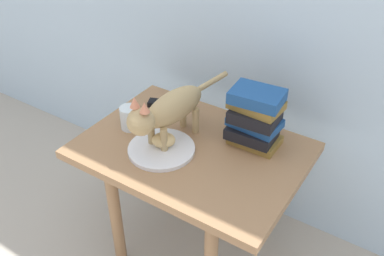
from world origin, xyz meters
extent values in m
plane|color=#B2A899|center=(0.00, 0.00, 0.00)|extent=(6.00, 6.00, 0.00)
cube|color=#9E724C|center=(0.00, 0.00, 0.50)|extent=(0.75, 0.54, 0.03)
cylinder|color=#9E724C|center=(-0.20, -0.20, 0.24)|extent=(0.04, 0.04, 0.49)
cylinder|color=#9E724C|center=(-0.20, 0.20, 0.24)|extent=(0.04, 0.04, 0.49)
cylinder|color=#9E724C|center=(0.20, 0.20, 0.24)|extent=(0.04, 0.04, 0.49)
cylinder|color=white|center=(-0.08, -0.07, 0.52)|extent=(0.23, 0.23, 0.01)
ellipsoid|color=#E0BC7A|center=(-0.07, -0.06, 0.55)|extent=(0.10, 0.09, 0.05)
cylinder|color=tan|center=(-0.06, -0.08, 0.57)|extent=(0.02, 0.02, 0.10)
cylinder|color=tan|center=(-0.12, -0.07, 0.57)|extent=(0.02, 0.02, 0.10)
cylinder|color=tan|center=(-0.04, 0.08, 0.57)|extent=(0.02, 0.02, 0.10)
cylinder|color=tan|center=(-0.10, 0.09, 0.57)|extent=(0.02, 0.02, 0.10)
ellipsoid|color=tan|center=(-0.08, 0.01, 0.65)|extent=(0.13, 0.27, 0.11)
sphere|color=tan|center=(-0.10, -0.14, 0.66)|extent=(0.09, 0.09, 0.09)
cone|color=#DD8460|center=(-0.08, -0.14, 0.73)|extent=(0.03, 0.03, 0.03)
cone|color=#DD8460|center=(-0.12, -0.14, 0.73)|extent=(0.03, 0.03, 0.03)
cylinder|color=tan|center=(-0.05, 0.21, 0.66)|extent=(0.04, 0.16, 0.02)
cube|color=olive|center=(0.17, 0.14, 0.53)|extent=(0.17, 0.11, 0.03)
cube|color=black|center=(0.16, 0.13, 0.56)|extent=(0.17, 0.13, 0.04)
cube|color=#1E4C8C|center=(0.16, 0.14, 0.60)|extent=(0.18, 0.12, 0.03)
cube|color=black|center=(0.16, 0.13, 0.63)|extent=(0.16, 0.13, 0.04)
cube|color=olive|center=(0.16, 0.14, 0.67)|extent=(0.17, 0.12, 0.03)
cube|color=#1E4C8C|center=(0.16, 0.14, 0.70)|extent=(0.18, 0.13, 0.04)
cylinder|color=silver|center=(-0.25, -0.02, 0.56)|extent=(0.07, 0.07, 0.08)
cylinder|color=silver|center=(-0.25, -0.02, 0.54)|extent=(0.06, 0.06, 0.04)
cube|color=black|center=(-0.22, 0.17, 0.53)|extent=(0.16, 0.10, 0.02)
camera|label=1|loc=(0.63, -0.97, 1.41)|focal=39.95mm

